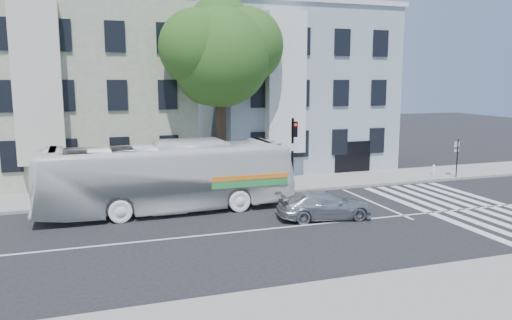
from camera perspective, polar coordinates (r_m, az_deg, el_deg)
name	(u,v)px	position (r m, az deg, el deg)	size (l,w,h in m)	color
ground	(273,229)	(21.40, 1.92, -7.84)	(120.00, 120.00, 0.00)	black
sidewalk_far	(224,188)	(28.77, -3.66, -3.26)	(80.00, 4.00, 0.15)	gray
sidewalk_near	(374,307)	(14.64, 13.37, -16.07)	(80.00, 4.00, 0.15)	gray
building_left	(90,92)	(34.17, -18.40, 7.44)	(12.00, 10.00, 11.00)	gray
building_right	(291,90)	(36.99, 4.04, 7.97)	(12.00, 10.00, 11.00)	#8FA2AA
street_tree	(220,51)	(28.86, -4.09, 12.27)	(7.30, 5.90, 11.10)	#2D2116
bus	(168,177)	(24.11, -10.08, -1.91)	(12.09, 2.83, 3.37)	white
sedan	(325,205)	(22.93, 7.86, -5.13)	(4.32, 1.76, 1.25)	#B5B9BD
hedge	(167,190)	(26.85, -10.17, -3.36)	(8.50, 0.84, 0.70)	#2F6521
traffic_signal	(293,145)	(27.47, 4.29, 1.72)	(0.44, 0.53, 4.19)	black
fire_hydrant	(434,169)	(34.38, 19.64, -1.03)	(0.37, 0.21, 0.66)	silver
far_sign_pole	(457,153)	(33.85, 21.99, 0.75)	(0.44, 0.20, 2.43)	black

